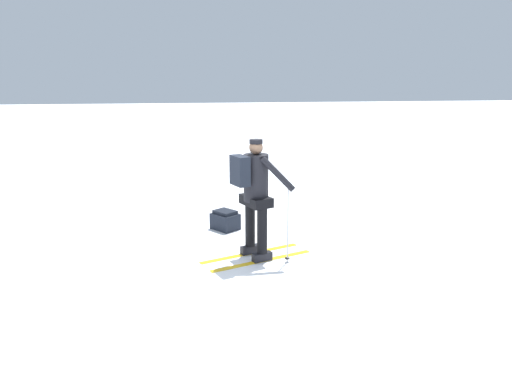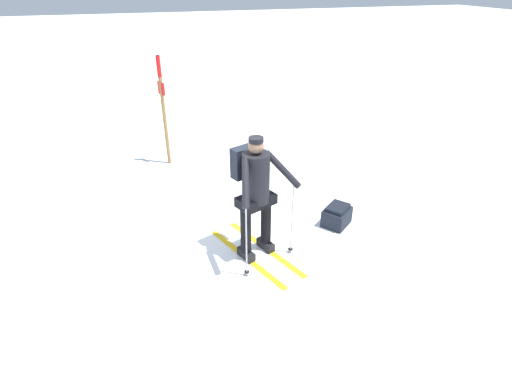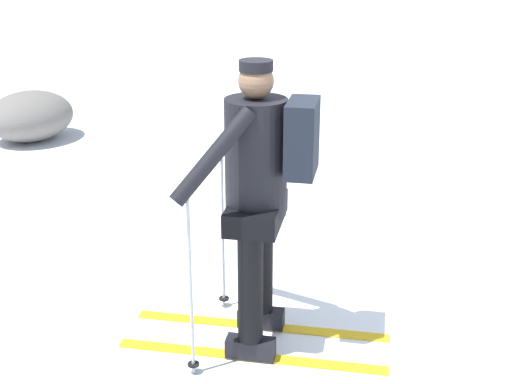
# 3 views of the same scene
# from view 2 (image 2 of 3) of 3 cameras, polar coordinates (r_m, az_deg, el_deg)

# --- Properties ---
(ground_plane) EXTENTS (80.00, 80.00, 0.00)m
(ground_plane) POSITION_cam_2_polar(r_m,az_deg,el_deg) (6.20, -8.77, -6.73)
(ground_plane) COLOR white
(skier) EXTENTS (1.11, 1.72, 1.79)m
(skier) POSITION_cam_2_polar(r_m,az_deg,el_deg) (5.30, -0.14, 0.37)
(skier) COLOR gold
(skier) RESTS_ON ground_plane
(dropped_backpack) EXTENTS (0.57, 0.55, 0.34)m
(dropped_backpack) POSITION_cam_2_polar(r_m,az_deg,el_deg) (6.52, 11.46, -3.33)
(dropped_backpack) COLOR black
(dropped_backpack) RESTS_ON ground_plane
(trail_marker) EXTENTS (0.12, 0.23, 2.21)m
(trail_marker) POSITION_cam_2_polar(r_m,az_deg,el_deg) (8.31, -13.16, 12.31)
(trail_marker) COLOR olive
(trail_marker) RESTS_ON ground_plane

